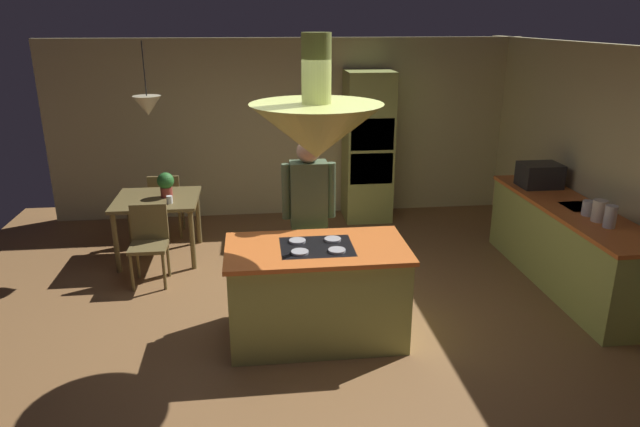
# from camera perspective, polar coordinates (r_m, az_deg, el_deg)

# --- Properties ---
(ground) EXTENTS (8.16, 8.16, 0.00)m
(ground) POSITION_cam_1_polar(r_m,az_deg,el_deg) (5.61, -0.55, -11.09)
(ground) COLOR olive
(wall_back) EXTENTS (6.80, 0.10, 2.55)m
(wall_back) POSITION_cam_1_polar(r_m,az_deg,el_deg) (8.44, -3.14, 8.44)
(wall_back) COLOR beige
(wall_back) RESTS_ON ground
(wall_right) EXTENTS (0.10, 7.20, 2.55)m
(wall_right) POSITION_cam_1_polar(r_m,az_deg,el_deg) (6.62, 28.23, 3.29)
(wall_right) COLOR beige
(wall_right) RESTS_ON ground
(kitchen_island) EXTENTS (1.61, 0.88, 0.92)m
(kitchen_island) POSITION_cam_1_polar(r_m,az_deg,el_deg) (5.22, -0.32, -7.86)
(kitchen_island) COLOR #A8B259
(kitchen_island) RESTS_ON ground
(counter_run_right) EXTENTS (0.73, 2.61, 0.90)m
(counter_run_right) POSITION_cam_1_polar(r_m,az_deg,el_deg) (6.80, 23.42, -2.89)
(counter_run_right) COLOR #A8B259
(counter_run_right) RESTS_ON ground
(oven_tower) EXTENTS (0.66, 0.62, 2.12)m
(oven_tower) POSITION_cam_1_polar(r_m,az_deg,el_deg) (8.22, 4.80, 6.61)
(oven_tower) COLOR #A8B259
(oven_tower) RESTS_ON ground
(dining_table) EXTENTS (0.98, 0.94, 0.76)m
(dining_table) POSITION_cam_1_polar(r_m,az_deg,el_deg) (7.16, -15.91, 0.72)
(dining_table) COLOR brown
(dining_table) RESTS_ON ground
(person_at_island) EXTENTS (0.53, 0.23, 1.71)m
(person_at_island) POSITION_cam_1_polar(r_m,az_deg,el_deg) (5.67, -1.11, 0.18)
(person_at_island) COLOR tan
(person_at_island) RESTS_ON ground
(range_hood) EXTENTS (1.10, 1.10, 1.00)m
(range_hood) POSITION_cam_1_polar(r_m,az_deg,el_deg) (4.74, -0.35, 8.55)
(range_hood) COLOR #A8B259
(pendant_light_over_table) EXTENTS (0.32, 0.32, 0.82)m
(pendant_light_over_table) POSITION_cam_1_polar(r_m,az_deg,el_deg) (6.90, -16.82, 10.27)
(pendant_light_over_table) COLOR beige
(chair_facing_island) EXTENTS (0.40, 0.40, 0.87)m
(chair_facing_island) POSITION_cam_1_polar(r_m,az_deg,el_deg) (6.57, -16.67, -2.42)
(chair_facing_island) COLOR brown
(chair_facing_island) RESTS_ON ground
(chair_by_back_wall) EXTENTS (0.40, 0.40, 0.87)m
(chair_by_back_wall) POSITION_cam_1_polar(r_m,az_deg,el_deg) (7.86, -15.09, 1.22)
(chair_by_back_wall) COLOR brown
(chair_by_back_wall) RESTS_ON ground
(potted_plant_on_table) EXTENTS (0.20, 0.20, 0.30)m
(potted_plant_on_table) POSITION_cam_1_polar(r_m,az_deg,el_deg) (7.10, -15.13, 2.93)
(potted_plant_on_table) COLOR #99382D
(potted_plant_on_table) RESTS_ON dining_table
(cup_on_table) EXTENTS (0.07, 0.07, 0.09)m
(cup_on_table) POSITION_cam_1_polar(r_m,az_deg,el_deg) (6.87, -14.77, 1.35)
(cup_on_table) COLOR white
(cup_on_table) RESTS_ON dining_table
(canister_flour) EXTENTS (0.11, 0.11, 0.22)m
(canister_flour) POSITION_cam_1_polar(r_m,az_deg,el_deg) (6.12, 26.97, -0.27)
(canister_flour) COLOR silver
(canister_flour) RESTS_ON counter_run_right
(canister_sugar) EXTENTS (0.14, 0.14, 0.22)m
(canister_sugar) POSITION_cam_1_polar(r_m,az_deg,el_deg) (6.26, 26.09, 0.25)
(canister_sugar) COLOR silver
(canister_sugar) RESTS_ON counter_run_right
(canister_tea) EXTENTS (0.13, 0.13, 0.15)m
(canister_tea) POSITION_cam_1_polar(r_m,az_deg,el_deg) (6.41, 25.21, 0.48)
(canister_tea) COLOR silver
(canister_tea) RESTS_ON counter_run_right
(microwave_on_counter) EXTENTS (0.46, 0.36, 0.28)m
(microwave_on_counter) POSITION_cam_1_polar(r_m,az_deg,el_deg) (7.27, 21.06, 3.59)
(microwave_on_counter) COLOR #232326
(microwave_on_counter) RESTS_ON counter_run_right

